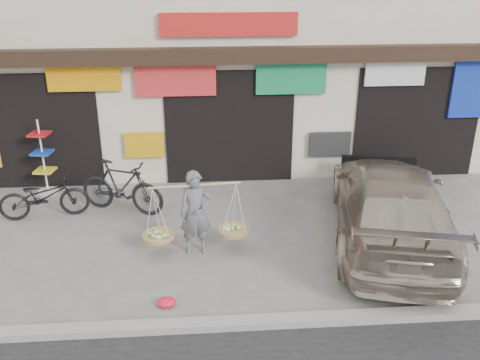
{
  "coord_description": "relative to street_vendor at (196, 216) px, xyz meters",
  "views": [
    {
      "loc": [
        -0.65,
        -8.45,
        5.19
      ],
      "look_at": [
        0.05,
        0.9,
        1.13
      ],
      "focal_mm": 40.0,
      "sensor_mm": 36.0,
      "label": 1
    }
  ],
  "objects": [
    {
      "name": "bike_0",
      "position": [
        -3.16,
        1.64,
        -0.26
      ],
      "size": [
        1.89,
        0.92,
        0.95
      ],
      "primitive_type": "imported",
      "rotation": [
        0.0,
        0.0,
        1.73
      ],
      "color": "black",
      "rests_on": "ground"
    },
    {
      "name": "street_vendor",
      "position": [
        0.0,
        0.0,
        0.0
      ],
      "size": [
        1.94,
        0.67,
        1.61
      ],
      "rotation": [
        0.0,
        0.0,
        0.08
      ],
      "color": "slate",
      "rests_on": "ground"
    },
    {
      "name": "red_bag",
      "position": [
        -0.49,
        -1.63,
        -0.67
      ],
      "size": [
        0.31,
        0.25,
        0.14
      ],
      "primitive_type": "ellipsoid",
      "color": "red",
      "rests_on": "ground"
    },
    {
      "name": "bike_1",
      "position": [
        -1.57,
        1.79,
        -0.16
      ],
      "size": [
        1.98,
        1.22,
        1.15
      ],
      "primitive_type": "imported",
      "rotation": [
        0.0,
        0.0,
        1.19
      ],
      "color": "black",
      "rests_on": "ground"
    },
    {
      "name": "shophouse_block",
      "position": [
        0.8,
        6.2,
        2.71
      ],
      "size": [
        14.0,
        6.32,
        7.0
      ],
      "color": "beige",
      "rests_on": "ground"
    },
    {
      "name": "kerb",
      "position": [
        0.81,
        -2.21,
        -0.68
      ],
      "size": [
        70.0,
        0.25,
        0.12
      ],
      "primitive_type": "cube",
      "color": "gray",
      "rests_on": "ground"
    },
    {
      "name": "ground",
      "position": [
        0.81,
        -0.21,
        -0.74
      ],
      "size": [
        70.0,
        70.0,
        0.0
      ],
      "primitive_type": "plane",
      "color": "gray",
      "rests_on": "ground"
    },
    {
      "name": "display_rack",
      "position": [
        -3.45,
        2.91,
        -0.03
      ],
      "size": [
        0.48,
        0.48,
        1.75
      ],
      "rotation": [
        0.0,
        0.0,
        -0.17
      ],
      "color": "silver",
      "rests_on": "ground"
    },
    {
      "name": "suv",
      "position": [
        3.7,
        0.24,
        0.0
      ],
      "size": [
        3.16,
        5.45,
        1.49
      ],
      "rotation": [
        0.0,
        0.0,
        2.92
      ],
      "color": "#B0A18E",
      "rests_on": "ground"
    }
  ]
}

